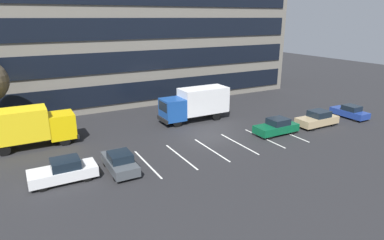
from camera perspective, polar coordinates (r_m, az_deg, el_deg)
name	(u,v)px	position (r m, az deg, el deg)	size (l,w,h in m)	color
ground_plane	(209,137)	(29.90, 2.91, -2.97)	(120.00, 120.00, 0.00)	#262628
office_building	(136,29)	(44.31, -9.63, 15.39)	(41.28, 10.65, 18.00)	slate
lot_markings	(225,147)	(27.82, 5.81, -4.63)	(14.14, 5.40, 0.01)	silver
box_truck_blue	(196,103)	(34.13, 0.63, 3.02)	(7.32, 2.42, 3.39)	#194799
box_truck_yellow_all	(27,126)	(30.17, -26.70, -0.91)	(7.21, 2.39, 3.34)	yellow
sedan_tan	(317,119)	(34.92, 20.96, 0.17)	(4.37, 1.83, 1.56)	tan
sedan_white	(64,171)	(23.47, -21.42, -8.25)	(4.28, 1.79, 1.53)	white
sedan_navy	(350,112)	(39.27, 25.74, 1.29)	(1.63, 3.88, 1.39)	navy
sedan_forest	(276,127)	(31.37, 14.46, -1.15)	(4.19, 1.76, 1.50)	#0C5933
sedan_charcoal	(120,162)	(23.80, -12.43, -7.15)	(1.68, 4.02, 1.44)	#474C51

